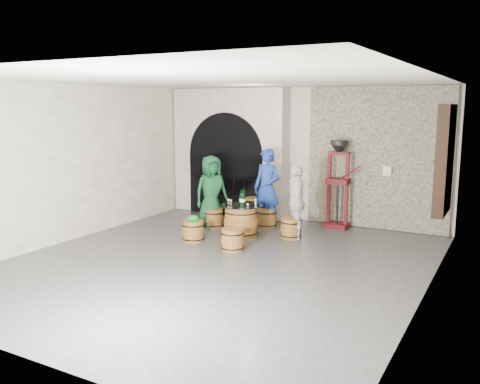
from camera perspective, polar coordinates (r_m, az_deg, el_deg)
The scene contains 31 objects.
ground at distance 9.17m, azimuth -2.51°, elevation -7.93°, with size 8.00×8.00×0.00m, color #313133.
wall_back at distance 12.38m, azimuth 7.12°, elevation 4.20°, with size 8.00×8.00×0.00m, color silver.
wall_front at distance 5.84m, azimuth -23.52°, elevation -2.77°, with size 8.00×8.00×0.00m, color silver.
wall_left at distance 11.04m, azimuth -18.31°, elevation 3.11°, with size 8.00×8.00×0.00m, color silver.
wall_right at distance 7.62m, azimuth 20.50°, elevation 0.19°, with size 8.00×8.00×0.00m, color silver.
ceiling at distance 8.75m, azimuth -2.67°, elevation 12.47°, with size 8.00×8.00×0.00m, color beige.
stone_facing_panel at distance 11.78m, azimuth 15.18°, elevation 3.65°, with size 3.20×0.12×3.18m, color gray.
arched_opening at distance 12.98m, azimuth -1.15°, elevation 4.44°, with size 3.10×0.60×3.19m.
shuttered_window at distance 9.97m, azimuth 21.95°, elevation 3.39°, with size 0.23×1.10×2.00m.
barrel_table at distance 10.83m, azimuth 0.13°, elevation -3.27°, with size 0.89×0.89×0.69m.
barrel_stool_left at distance 11.70m, azimuth -2.99°, elevation -2.94°, with size 0.47×0.47×0.44m.
barrel_stool_far at distance 11.72m, azimuth 3.05°, elevation -2.91°, with size 0.47×0.47×0.44m.
barrel_stool_right at distance 10.81m, azimuth 5.74°, elevation -4.04°, with size 0.47×0.47×0.44m.
barrel_stool_near_right at distance 9.85m, azimuth -0.83°, elevation -5.37°, with size 0.47×0.47×0.44m.
barrel_stool_near_left at distance 10.54m, azimuth -5.28°, elevation -4.39°, with size 0.47×0.47×0.44m.
green_cap at distance 10.47m, azimuth -5.29°, elevation -2.96°, with size 0.26×0.22×0.12m.
person_green at distance 11.64m, azimuth -3.23°, elevation 0.06°, with size 0.81×0.53×1.65m, color #134525.
person_blue at distance 11.59m, azimuth 3.07°, elevation 0.42°, with size 0.66×0.43×1.81m, color navy.
person_white at distance 10.69m, azimuth 6.35°, elevation -1.10°, with size 0.92×0.38×1.56m, color white.
wine_bottle_left at distance 10.72m, azimuth 0.15°, elevation -0.78°, with size 0.08×0.08×0.32m.
wine_bottle_center at distance 10.70m, azimuth 0.37°, elevation -0.80°, with size 0.08×0.08×0.32m.
wine_bottle_right at distance 10.78m, azimuth 0.44°, elevation -0.72°, with size 0.08×0.08×0.32m.
tasting_glass_a at distance 10.84m, azimuth -1.02°, elevation -1.11°, with size 0.05×0.05×0.10m, color #AA6A21, non-canonical shape.
tasting_glass_b at distance 10.57m, azimuth 1.76°, elevation -1.39°, with size 0.05×0.05×0.10m, color #AA6A21, non-canonical shape.
tasting_glass_c at distance 11.03m, azimuth 0.34°, elevation -0.92°, with size 0.05×0.05×0.10m, color #AA6A21, non-canonical shape.
tasting_glass_d at distance 10.91m, azimuth 1.76°, elevation -1.03°, with size 0.05×0.05×0.10m, color #AA6A21, non-canonical shape.
tasting_glass_e at distance 10.42m, azimuth 0.88°, elevation -1.54°, with size 0.05×0.05×0.10m, color #AA6A21, non-canonical shape.
tasting_glass_f at distance 10.92m, azimuth -1.29°, elevation -1.02°, with size 0.05×0.05×0.10m, color #AA6A21, non-canonical shape.
side_barrel at distance 12.16m, azimuth 1.63°, elevation -2.04°, with size 0.45×0.45×0.60m.
corking_press at distance 11.71m, azimuth 10.97°, elevation 1.62°, with size 0.82×0.46×2.00m.
control_box at distance 11.68m, azimuth 16.22°, elevation 2.31°, with size 0.18×0.10×0.22m, color silver.
Camera 1 is at (4.56, -7.45, 2.78)m, focal length 38.00 mm.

